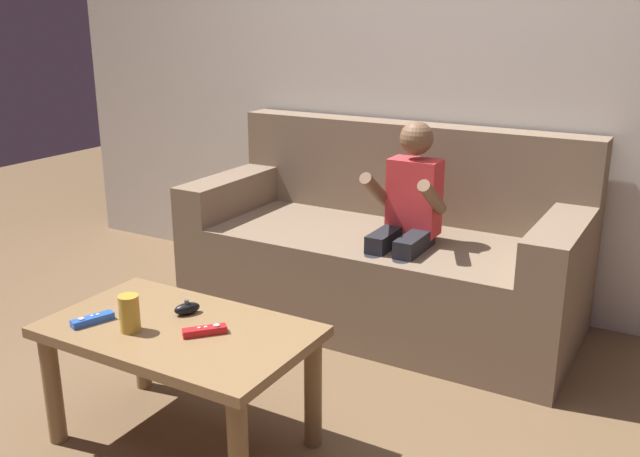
{
  "coord_description": "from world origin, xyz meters",
  "views": [
    {
      "loc": [
        1.17,
        -1.45,
        1.42
      ],
      "look_at": [
        -0.1,
        0.77,
        0.62
      ],
      "focal_mm": 39.16,
      "sensor_mm": 36.0,
      "label": 1
    }
  ],
  "objects_px": {
    "person_seated_on_couch": "(406,219)",
    "coffee_table": "(179,347)",
    "nunchuk_black": "(187,308)",
    "game_remote_blue_far_corner": "(93,319)",
    "couch": "(384,254)",
    "soda_can": "(130,313)",
    "game_remote_red_near_edge": "(205,331)"
  },
  "relations": [
    {
      "from": "couch",
      "to": "person_seated_on_couch",
      "type": "height_order",
      "value": "person_seated_on_couch"
    },
    {
      "from": "couch",
      "to": "game_remote_blue_far_corner",
      "type": "bearing_deg",
      "value": -105.94
    },
    {
      "from": "nunchuk_black",
      "to": "game_remote_blue_far_corner",
      "type": "height_order",
      "value": "nunchuk_black"
    },
    {
      "from": "game_remote_red_near_edge",
      "to": "game_remote_blue_far_corner",
      "type": "relative_size",
      "value": 0.89
    },
    {
      "from": "nunchuk_black",
      "to": "soda_can",
      "type": "relative_size",
      "value": 0.82
    },
    {
      "from": "person_seated_on_couch",
      "to": "soda_can",
      "type": "height_order",
      "value": "person_seated_on_couch"
    },
    {
      "from": "coffee_table",
      "to": "game_remote_blue_far_corner",
      "type": "xyz_separation_m",
      "value": [
        -0.26,
        -0.12,
        0.09
      ]
    },
    {
      "from": "coffee_table",
      "to": "nunchuk_black",
      "type": "bearing_deg",
      "value": 113.01
    },
    {
      "from": "game_remote_blue_far_corner",
      "to": "game_remote_red_near_edge",
      "type": "bearing_deg",
      "value": 17.3
    },
    {
      "from": "game_remote_red_near_edge",
      "to": "coffee_table",
      "type": "bearing_deg",
      "value": 179.85
    },
    {
      "from": "person_seated_on_couch",
      "to": "nunchuk_black",
      "type": "height_order",
      "value": "person_seated_on_couch"
    },
    {
      "from": "person_seated_on_couch",
      "to": "nunchuk_black",
      "type": "distance_m",
      "value": 1.09
    },
    {
      "from": "game_remote_red_near_edge",
      "to": "nunchuk_black",
      "type": "distance_m",
      "value": 0.18
    },
    {
      "from": "couch",
      "to": "game_remote_red_near_edge",
      "type": "xyz_separation_m",
      "value": [
        -0.03,
        -1.3,
        0.13
      ]
    },
    {
      "from": "nunchuk_black",
      "to": "game_remote_red_near_edge",
      "type": "bearing_deg",
      "value": -31.78
    },
    {
      "from": "game_remote_blue_far_corner",
      "to": "soda_can",
      "type": "bearing_deg",
      "value": 6.96
    },
    {
      "from": "coffee_table",
      "to": "game_remote_red_near_edge",
      "type": "bearing_deg",
      "value": -0.15
    },
    {
      "from": "nunchuk_black",
      "to": "game_remote_blue_far_corner",
      "type": "bearing_deg",
      "value": -136.69
    },
    {
      "from": "coffee_table",
      "to": "couch",
      "type": "bearing_deg",
      "value": 83.81
    },
    {
      "from": "couch",
      "to": "game_remote_blue_far_corner",
      "type": "xyz_separation_m",
      "value": [
        -0.4,
        -1.42,
        0.13
      ]
    },
    {
      "from": "coffee_table",
      "to": "person_seated_on_couch",
      "type": "bearing_deg",
      "value": 74.05
    },
    {
      "from": "couch",
      "to": "game_remote_red_near_edge",
      "type": "relative_size",
      "value": 14.2
    },
    {
      "from": "nunchuk_black",
      "to": "coffee_table",
      "type": "bearing_deg",
      "value": -66.99
    },
    {
      "from": "game_remote_red_near_edge",
      "to": "soda_can",
      "type": "distance_m",
      "value": 0.25
    },
    {
      "from": "person_seated_on_couch",
      "to": "coffee_table",
      "type": "relative_size",
      "value": 1.11
    },
    {
      "from": "soda_can",
      "to": "game_remote_blue_far_corner",
      "type": "bearing_deg",
      "value": -173.04
    },
    {
      "from": "soda_can",
      "to": "coffee_table",
      "type": "bearing_deg",
      "value": 41.49
    },
    {
      "from": "person_seated_on_couch",
      "to": "game_remote_red_near_edge",
      "type": "relative_size",
      "value": 7.61
    },
    {
      "from": "nunchuk_black",
      "to": "soda_can",
      "type": "xyz_separation_m",
      "value": [
        -0.07,
        -0.19,
        0.04
      ]
    },
    {
      "from": "person_seated_on_couch",
      "to": "nunchuk_black",
      "type": "relative_size",
      "value": 9.73
    },
    {
      "from": "person_seated_on_couch",
      "to": "game_remote_red_near_edge",
      "type": "xyz_separation_m",
      "value": [
        -0.21,
        -1.12,
        -0.12
      ]
    },
    {
      "from": "soda_can",
      "to": "game_remote_red_near_edge",
      "type": "bearing_deg",
      "value": 23.76
    }
  ]
}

